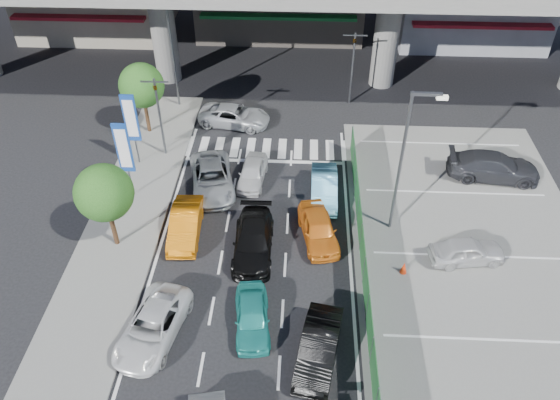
# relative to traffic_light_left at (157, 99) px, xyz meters

# --- Properties ---
(ground) EXTENTS (120.00, 120.00, 0.00)m
(ground) POSITION_rel_traffic_light_left_xyz_m (6.20, -12.00, -3.94)
(ground) COLOR black
(ground) RESTS_ON ground
(parking_lot) EXTENTS (12.00, 28.00, 0.06)m
(parking_lot) POSITION_rel_traffic_light_left_xyz_m (17.20, -10.00, -3.91)
(parking_lot) COLOR slate
(parking_lot) RESTS_ON ground
(sidewalk_left) EXTENTS (4.00, 30.00, 0.12)m
(sidewalk_left) POSITION_rel_traffic_light_left_xyz_m (-0.80, -8.00, -3.88)
(sidewalk_left) COLOR slate
(sidewalk_left) RESTS_ON ground
(fence_run) EXTENTS (0.16, 22.00, 1.80)m
(fence_run) POSITION_rel_traffic_light_left_xyz_m (11.50, -11.00, -3.04)
(fence_run) COLOR #1E5929
(fence_run) RESTS_ON ground
(traffic_light_left) EXTENTS (1.60, 1.24, 5.20)m
(traffic_light_left) POSITION_rel_traffic_light_left_xyz_m (0.00, 0.00, 0.00)
(traffic_light_left) COLOR #595B60
(traffic_light_left) RESTS_ON ground
(traffic_light_right) EXTENTS (1.60, 1.24, 5.20)m
(traffic_light_right) POSITION_rel_traffic_light_left_xyz_m (11.70, 7.00, 0.00)
(traffic_light_right) COLOR #595B60
(traffic_light_right) RESTS_ON ground
(street_lamp_right) EXTENTS (1.65, 0.22, 8.00)m
(street_lamp_right) POSITION_rel_traffic_light_left_xyz_m (13.37, -6.00, 0.83)
(street_lamp_right) COLOR #595B60
(street_lamp_right) RESTS_ON ground
(street_lamp_left) EXTENTS (1.65, 0.22, 8.00)m
(street_lamp_left) POSITION_rel_traffic_light_left_xyz_m (-0.13, 6.00, 0.83)
(street_lamp_left) COLOR #595B60
(street_lamp_left) RESTS_ON ground
(signboard_near) EXTENTS (0.80, 0.14, 4.70)m
(signboard_near) POSITION_rel_traffic_light_left_xyz_m (-1.00, -4.01, -0.87)
(signboard_near) COLOR #595B60
(signboard_near) RESTS_ON ground
(signboard_far) EXTENTS (0.80, 0.14, 4.70)m
(signboard_far) POSITION_rel_traffic_light_left_xyz_m (-1.40, -1.01, -0.87)
(signboard_far) COLOR #595B60
(signboard_far) RESTS_ON ground
(tree_near) EXTENTS (2.80, 2.80, 4.80)m
(tree_near) POSITION_rel_traffic_light_left_xyz_m (-0.80, -8.00, -0.55)
(tree_near) COLOR #382314
(tree_near) RESTS_ON ground
(tree_far) EXTENTS (2.80, 2.80, 4.80)m
(tree_far) POSITION_rel_traffic_light_left_xyz_m (-1.60, 2.50, -0.55)
(tree_far) COLOR #382314
(tree_far) RESTS_ON ground
(sedan_white_mid_left) EXTENTS (3.01, 4.93, 1.28)m
(sedan_white_mid_left) POSITION_rel_traffic_light_left_xyz_m (2.35, -13.45, -3.30)
(sedan_white_mid_left) COLOR white
(sedan_white_mid_left) RESTS_ON ground
(taxi_teal_mid) EXTENTS (1.91, 3.83, 1.25)m
(taxi_teal_mid) POSITION_rel_traffic_light_left_xyz_m (6.52, -12.70, -3.31)
(taxi_teal_mid) COLOR teal
(taxi_teal_mid) RESTS_ON ground
(hatch_black_mid_right) EXTENTS (2.18, 4.38, 1.38)m
(hatch_black_mid_right) POSITION_rel_traffic_light_left_xyz_m (9.38, -14.21, -3.25)
(hatch_black_mid_right) COLOR black
(hatch_black_mid_right) RESTS_ON ground
(taxi_orange_left) EXTENTS (1.67, 4.26, 1.38)m
(taxi_orange_left) POSITION_rel_traffic_light_left_xyz_m (2.59, -7.07, -3.25)
(taxi_orange_left) COLOR #C16207
(taxi_orange_left) RESTS_ON ground
(sedan_black_mid) EXTENTS (2.00, 4.78, 1.38)m
(sedan_black_mid) POSITION_rel_traffic_light_left_xyz_m (6.17, -8.11, -3.25)
(sedan_black_mid) COLOR black
(sedan_black_mid) RESTS_ON ground
(taxi_orange_right) EXTENTS (2.43, 4.30, 1.38)m
(taxi_orange_right) POSITION_rel_traffic_light_left_xyz_m (9.40, -7.05, -3.25)
(taxi_orange_right) COLOR orange
(taxi_orange_right) RESTS_ON ground
(wagon_silver_front_left) EXTENTS (3.35, 5.35, 1.38)m
(wagon_silver_front_left) POSITION_rel_traffic_light_left_xyz_m (3.40, -3.14, -3.25)
(wagon_silver_front_left) COLOR #929699
(wagon_silver_front_left) RESTS_ON ground
(sedan_white_front_mid) EXTENTS (1.77, 3.70, 1.22)m
(sedan_white_front_mid) POSITION_rel_traffic_light_left_xyz_m (5.63, -2.40, -3.33)
(sedan_white_front_mid) COLOR silver
(sedan_white_front_mid) RESTS_ON ground
(kei_truck_front_right) EXTENTS (1.45, 4.11, 1.35)m
(kei_truck_front_right) POSITION_rel_traffic_light_left_xyz_m (9.74, -3.69, -3.26)
(kei_truck_front_right) COLOR #5AA7CC
(kei_truck_front_right) RESTS_ON ground
(crossing_wagon_silver) EXTENTS (5.00, 2.92, 1.31)m
(crossing_wagon_silver) POSITION_rel_traffic_light_left_xyz_m (3.89, 3.72, -3.28)
(crossing_wagon_silver) COLOR #ADB1B5
(crossing_wagon_silver) RESTS_ON ground
(parked_sedan_white) EXTENTS (3.84, 1.98, 1.25)m
(parked_sedan_white) POSITION_rel_traffic_light_left_xyz_m (16.62, -8.31, -3.25)
(parked_sedan_white) COLOR silver
(parked_sedan_white) RESTS_ON parking_lot
(parked_sedan_dgrey) EXTENTS (5.42, 2.63, 1.52)m
(parked_sedan_dgrey) POSITION_rel_traffic_light_left_xyz_m (19.59, -1.40, -3.12)
(parked_sedan_dgrey) COLOR #2F3035
(parked_sedan_dgrey) RESTS_ON parking_lot
(traffic_cone) EXTENTS (0.37, 0.37, 0.65)m
(traffic_cone) POSITION_rel_traffic_light_left_xyz_m (13.49, -9.27, -3.55)
(traffic_cone) COLOR red
(traffic_cone) RESTS_ON parking_lot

